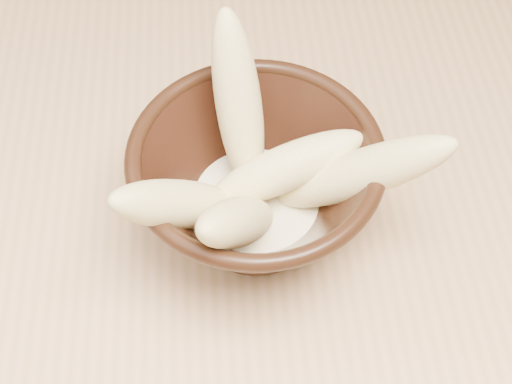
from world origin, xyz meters
TOP-DOWN VIEW (x-y plane):
  - table at (0.00, 0.00)m, footprint 1.20×0.80m
  - bowl at (-0.02, -0.12)m, footprint 0.18×0.18m
  - milk_puddle at (-0.02, -0.12)m, footprint 0.10×0.10m
  - banana_upright at (-0.03, -0.08)m, footprint 0.05×0.10m
  - banana_left at (-0.08, -0.15)m, footprint 0.12×0.09m
  - banana_right at (0.05, -0.13)m, footprint 0.14×0.07m
  - banana_across at (0.00, -0.12)m, footprint 0.13×0.06m
  - banana_front at (-0.04, -0.17)m, footprint 0.09×0.11m

SIDE VIEW (x-z plane):
  - table at x=0.00m, z-range 0.30..1.05m
  - milk_puddle at x=-0.02m, z-range 0.78..0.79m
  - bowl at x=-0.02m, z-range 0.76..0.86m
  - banana_across at x=0.00m, z-range 0.79..0.86m
  - banana_front at x=-0.04m, z-range 0.78..0.89m
  - banana_left at x=-0.08m, z-range 0.78..0.89m
  - banana_right at x=0.05m, z-range 0.77..0.90m
  - banana_upright at x=-0.03m, z-range 0.78..0.92m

